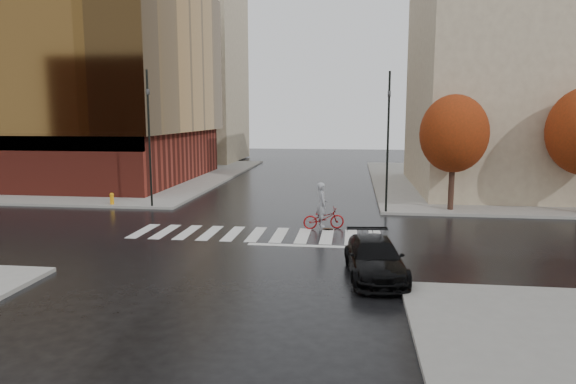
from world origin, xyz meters
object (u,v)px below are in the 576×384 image
Objects in this scene: cyclist at (323,213)px; traffic_light_ne at (388,132)px; traffic_light_nw at (149,128)px; sedan at (375,258)px; fire_hydrant at (112,198)px.

cyclist is 6.55m from traffic_light_ne.
traffic_light_nw is at bearing 52.76° from cyclist.
sedan is 1.98× the size of cyclist.
traffic_light_ne reaches higher than cyclist.
traffic_light_nw is at bearing 131.89° from sedan.
cyclist is 13.75m from fire_hydrant.
cyclist reaches higher than sedan.
sedan is at bearing 99.08° from traffic_light_ne.
cyclist is 11.92m from traffic_light_nw.
fire_hydrant is (-16.30, 0.20, -4.05)m from traffic_light_ne.
traffic_light_ne is 10.86× the size of fire_hydrant.
cyclist is at bearing 66.46° from traffic_light_ne.
traffic_light_ne reaches higher than fire_hydrant.
traffic_light_ne is at bearing 93.50° from traffic_light_nw.
sedan is 17.54m from traffic_light_nw.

